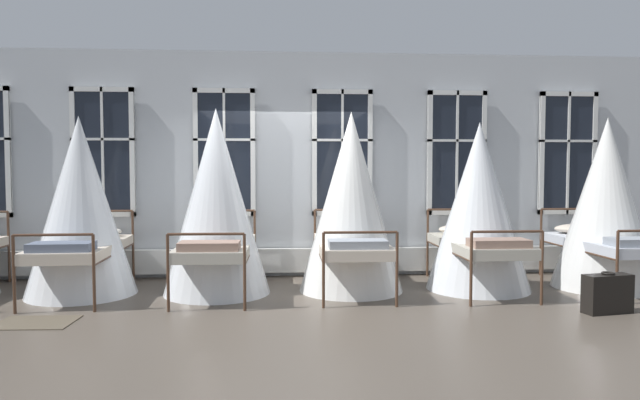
{
  "coord_description": "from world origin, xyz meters",
  "views": [
    {
      "loc": [
        -0.08,
        -7.48,
        1.62
      ],
      "look_at": [
        0.47,
        0.03,
        1.22
      ],
      "focal_mm": 31.97,
      "sensor_mm": 36.0,
      "label": 1
    }
  ],
  "objects_px": {
    "cot_third": "(217,204)",
    "cot_fifth": "(479,208)",
    "cot_fourth": "(351,204)",
    "cot_sixth": "(606,205)",
    "suitcase_dark": "(607,294)",
    "cot_second": "(80,208)"
  },
  "relations": [
    {
      "from": "cot_third",
      "to": "cot_fifth",
      "type": "distance_m",
      "value": 3.51
    },
    {
      "from": "cot_third",
      "to": "cot_sixth",
      "type": "distance_m",
      "value": 5.28
    },
    {
      "from": "cot_fourth",
      "to": "suitcase_dark",
      "type": "distance_m",
      "value": 3.23
    },
    {
      "from": "cot_second",
      "to": "cot_fourth",
      "type": "height_order",
      "value": "cot_fourth"
    },
    {
      "from": "suitcase_dark",
      "to": "cot_fifth",
      "type": "bearing_deg",
      "value": 114.68
    },
    {
      "from": "cot_third",
      "to": "cot_sixth",
      "type": "height_order",
      "value": "cot_third"
    },
    {
      "from": "cot_second",
      "to": "cot_fifth",
      "type": "height_order",
      "value": "cot_second"
    },
    {
      "from": "cot_fifth",
      "to": "suitcase_dark",
      "type": "relative_size",
      "value": 3.85
    },
    {
      "from": "cot_fourth",
      "to": "cot_fifth",
      "type": "distance_m",
      "value": 1.74
    },
    {
      "from": "cot_fifth",
      "to": "suitcase_dark",
      "type": "bearing_deg",
      "value": -144.25
    },
    {
      "from": "suitcase_dark",
      "to": "cot_third",
      "type": "bearing_deg",
      "value": 151.61
    },
    {
      "from": "suitcase_dark",
      "to": "cot_sixth",
      "type": "bearing_deg",
      "value": 49.26
    },
    {
      "from": "cot_fifth",
      "to": "cot_sixth",
      "type": "distance_m",
      "value": 1.77
    },
    {
      "from": "cot_third",
      "to": "suitcase_dark",
      "type": "xyz_separation_m",
      "value": [
        4.52,
        -1.38,
        -0.95
      ]
    },
    {
      "from": "cot_third",
      "to": "cot_fourth",
      "type": "bearing_deg",
      "value": -87.34
    },
    {
      "from": "cot_fifth",
      "to": "cot_fourth",
      "type": "bearing_deg",
      "value": 88.24
    },
    {
      "from": "cot_fourth",
      "to": "suitcase_dark",
      "type": "xyz_separation_m",
      "value": [
        2.74,
        -1.43,
        -0.94
      ]
    },
    {
      "from": "cot_second",
      "to": "cot_sixth",
      "type": "relative_size",
      "value": 0.99
    },
    {
      "from": "cot_third",
      "to": "cot_sixth",
      "type": "relative_size",
      "value": 1.04
    },
    {
      "from": "cot_fifth",
      "to": "cot_third",
      "type": "bearing_deg",
      "value": 89.76
    },
    {
      "from": "cot_fourth",
      "to": "cot_sixth",
      "type": "relative_size",
      "value": 1.03
    },
    {
      "from": "cot_fourth",
      "to": "cot_sixth",
      "type": "height_order",
      "value": "cot_fourth"
    }
  ]
}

